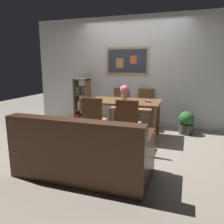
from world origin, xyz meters
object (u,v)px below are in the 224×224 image
flower_vase (124,91)px  dining_chair_far_left (120,104)px  dining_chair_far_right (145,106)px  tv_remote (148,102)px  dining_chair_near_right (128,121)px  potted_ivy (186,122)px  bookshelf (82,103)px  dining_table (124,105)px  dining_chair_near_left (94,117)px  leather_couch (82,153)px

flower_vase → dining_chair_far_left: bearing=113.0°
dining_chair_far_right → tv_remote: bearing=-75.9°
dining_chair_near_right → dining_chair_far_left: size_ratio=1.00×
potted_ivy → flower_vase: 1.52m
bookshelf → flower_vase: size_ratio=3.64×
dining_chair_near_right → tv_remote: bearing=74.8°
dining_table → potted_ivy: size_ratio=2.68×
dining_table → dining_chair_near_left: (-0.34, -0.75, -0.12)m
dining_chair_near_left → tv_remote: bearing=39.9°
leather_couch → tv_remote: (0.56, 1.82, 0.45)m
dining_chair_far_right → tv_remote: size_ratio=6.11×
dining_chair_near_left → flower_vase: bearing=67.1°
dining_chair_far_left → tv_remote: bearing=-44.7°
dining_chair_near_right → dining_chair_near_left: size_ratio=1.00×
leather_couch → bookshelf: (-1.20, 2.42, 0.22)m
tv_remote → dining_table: bearing=176.2°
bookshelf → tv_remote: (1.75, -0.60, 0.23)m
dining_table → dining_chair_far_left: dining_chair_far_left is taller
dining_table → dining_chair_far_left: (-0.31, 0.78, -0.12)m
dining_chair_near_right → dining_chair_far_right: bearing=89.8°
dining_chair_near_left → bookshelf: 1.60m
dining_chair_far_left → dining_chair_near_left: bearing=-91.3°
potted_ivy → dining_chair_far_right: bearing=167.9°
bookshelf → dining_chair_near_right: bearing=-41.2°
dining_table → leather_couch: leather_couch is taller
flower_vase → tv_remote: size_ratio=2.10×
tv_remote → dining_chair_near_left: bearing=-140.1°
flower_vase → dining_table: bearing=-89.6°
dining_chair_near_right → potted_ivy: bearing=55.0°
tv_remote → bookshelf: bearing=161.0°
dining_table → dining_chair_far_right: size_ratio=1.65×
dining_chair_far_left → leather_couch: size_ratio=0.51×
dining_chair_near_left → dining_table: bearing=65.5°
tv_remote → dining_chair_far_left: bearing=135.3°
bookshelf → tv_remote: 1.87m
dining_chair_near_right → leather_couch: size_ratio=0.51×
dining_chair_far_left → potted_ivy: 1.60m
dining_chair_near_left → bookshelf: bearing=124.3°
dining_chair_near_right → tv_remote: 0.81m
dining_chair_far_right → dining_chair_near_left: (-0.65, -1.51, 0.00)m
leather_couch → tv_remote: size_ratio=12.08×
dining_chair_near_right → leather_couch: (-0.35, -1.07, -0.22)m
bookshelf → potted_ivy: 2.51m
dining_chair_far_left → tv_remote: size_ratio=6.11×
dining_chair_near_right → bookshelf: bookshelf is taller
dining_chair_far_right → bookshelf: 1.57m
dining_table → tv_remote: 0.53m
dining_chair_near_right → flower_vase: size_ratio=2.90×
dining_table → dining_chair_far_right: 0.83m
tv_remote → leather_couch: bearing=-107.0°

